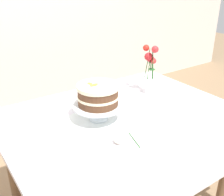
{
  "coord_description": "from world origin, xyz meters",
  "views": [
    {
      "loc": [
        -0.87,
        -1.18,
        1.51
      ],
      "look_at": [
        -0.06,
        0.0,
        0.86
      ],
      "focal_mm": 43.7,
      "sensor_mm": 36.0,
      "label": 1
    }
  ],
  "objects_px": {
    "cake_stand": "(98,107)",
    "layer_cake": "(98,95)",
    "fallen_rose": "(119,139)",
    "flower_vase": "(150,72)",
    "dining_table": "(123,129)"
  },
  "relations": [
    {
      "from": "dining_table",
      "to": "layer_cake",
      "type": "relative_size",
      "value": 5.88
    },
    {
      "from": "flower_vase",
      "to": "layer_cake",
      "type": "bearing_deg",
      "value": -165.3
    },
    {
      "from": "layer_cake",
      "to": "flower_vase",
      "type": "bearing_deg",
      "value": 14.7
    },
    {
      "from": "layer_cake",
      "to": "fallen_rose",
      "type": "distance_m",
      "value": 0.3
    },
    {
      "from": "flower_vase",
      "to": "fallen_rose",
      "type": "height_order",
      "value": "flower_vase"
    },
    {
      "from": "cake_stand",
      "to": "layer_cake",
      "type": "distance_m",
      "value": 0.08
    },
    {
      "from": "dining_table",
      "to": "flower_vase",
      "type": "height_order",
      "value": "flower_vase"
    },
    {
      "from": "cake_stand",
      "to": "flower_vase",
      "type": "distance_m",
      "value": 0.53
    },
    {
      "from": "dining_table",
      "to": "layer_cake",
      "type": "bearing_deg",
      "value": 163.05
    },
    {
      "from": "flower_vase",
      "to": "fallen_rose",
      "type": "xyz_separation_m",
      "value": [
        -0.55,
        -0.4,
        -0.13
      ]
    },
    {
      "from": "fallen_rose",
      "to": "layer_cake",
      "type": "bearing_deg",
      "value": 80.68
    },
    {
      "from": "cake_stand",
      "to": "flower_vase",
      "type": "bearing_deg",
      "value": 14.71
    },
    {
      "from": "layer_cake",
      "to": "fallen_rose",
      "type": "relative_size",
      "value": 1.64
    },
    {
      "from": "cake_stand",
      "to": "layer_cake",
      "type": "xyz_separation_m",
      "value": [
        -0.0,
        0.0,
        0.08
      ]
    },
    {
      "from": "layer_cake",
      "to": "flower_vase",
      "type": "distance_m",
      "value": 0.53
    }
  ]
}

